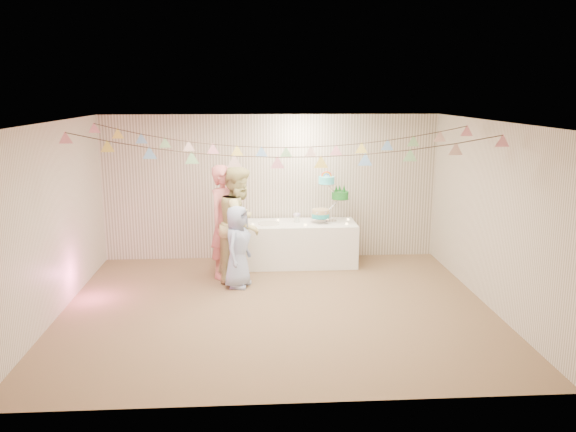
{
  "coord_description": "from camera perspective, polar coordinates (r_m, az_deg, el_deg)",
  "views": [
    {
      "loc": [
        -0.32,
        -7.46,
        3.0
      ],
      "look_at": [
        0.2,
        0.8,
        1.15
      ],
      "focal_mm": 35.0,
      "sensor_mm": 36.0,
      "label": 1
    }
  ],
  "objects": [
    {
      "name": "cake_bottom",
      "position": [
        9.8,
        3.4,
        -0.19
      ],
      "size": [
        0.31,
        0.31,
        0.15
      ],
      "primitive_type": null,
      "color": "#24A8AA",
      "rests_on": "cake_stand"
    },
    {
      "name": "front_wall",
      "position": [
        5.25,
        0.07,
        -6.27
      ],
      "size": [
        6.0,
        6.0,
        0.0
      ],
      "primitive_type": "plane",
      "color": "silver",
      "rests_on": "ground"
    },
    {
      "name": "person_adult_a",
      "position": [
        9.16,
        -6.38,
        -0.58
      ],
      "size": [
        0.75,
        0.81,
        1.85
      ],
      "primitive_type": "imported",
      "rotation": [
        0.0,
        0.0,
        0.95
      ],
      "color": "#C9696B",
      "rests_on": "floor"
    },
    {
      "name": "right_wall",
      "position": [
        8.34,
        19.94,
        0.07
      ],
      "size": [
        5.0,
        5.0,
        0.0
      ],
      "primitive_type": "plane",
      "color": "silver",
      "rests_on": "ground"
    },
    {
      "name": "bunting_front",
      "position": [
        7.3,
        -1.09,
        7.25
      ],
      "size": [
        5.6,
        0.9,
        0.36
      ],
      "primitive_type": null,
      "color": "#72A5E5",
      "rests_on": "ceiling"
    },
    {
      "name": "tealight_4",
      "position": [
        9.71,
        5.98,
        -0.77
      ],
      "size": [
        0.04,
        0.04,
        0.03
      ],
      "primitive_type": "cylinder",
      "color": "#FFD88C",
      "rests_on": "table"
    },
    {
      "name": "posy",
      "position": [
        9.81,
        0.91,
        -0.15
      ],
      "size": [
        0.15,
        0.15,
        0.17
      ],
      "primitive_type": null,
      "color": "white",
      "rests_on": "table"
    },
    {
      "name": "left_wall",
      "position": [
        8.11,
        -22.81,
        -0.5
      ],
      "size": [
        5.0,
        5.0,
        0.0
      ],
      "primitive_type": "plane",
      "color": "silver",
      "rests_on": "ground"
    },
    {
      "name": "cake_top_tier",
      "position": [
        9.73,
        3.95,
        2.96
      ],
      "size": [
        0.25,
        0.25,
        0.19
      ],
      "primitive_type": null,
      "color": "#4EEBF6",
      "rests_on": "cake_stand"
    },
    {
      "name": "tealight_3",
      "position": [
        10.03,
        2.96,
        -0.29
      ],
      "size": [
        0.04,
        0.04,
        0.03
      ],
      "primitive_type": "cylinder",
      "color": "#FFD88C",
      "rests_on": "table"
    },
    {
      "name": "tealight_2",
      "position": [
        9.58,
        1.77,
        -0.9
      ],
      "size": [
        0.04,
        0.04,
        0.03
      ],
      "primitive_type": "cylinder",
      "color": "#FFD88C",
      "rests_on": "table"
    },
    {
      "name": "tealight_0",
      "position": [
        9.61,
        -3.63,
        -0.87
      ],
      "size": [
        0.04,
        0.04,
        0.03
      ],
      "primitive_type": "cylinder",
      "color": "#FFD88C",
      "rests_on": "table"
    },
    {
      "name": "ceiling",
      "position": [
        7.48,
        -1.16,
        9.53
      ],
      "size": [
        6.0,
        6.0,
        0.0
      ],
      "primitive_type": "plane",
      "color": "white",
      "rests_on": "ground"
    },
    {
      "name": "tealight_1",
      "position": [
        9.94,
        -1.03,
        -0.4
      ],
      "size": [
        0.04,
        0.04,
        0.03
      ],
      "primitive_type": "cylinder",
      "color": "#FFD88C",
      "rests_on": "table"
    },
    {
      "name": "back_wall",
      "position": [
        10.11,
        -1.74,
        2.91
      ],
      "size": [
        6.0,
        6.0,
        0.0
      ],
      "primitive_type": "plane",
      "color": "silver",
      "rests_on": "ground"
    },
    {
      "name": "tealight_5",
      "position": [
        10.04,
        6.12,
        -0.33
      ],
      "size": [
        0.04,
        0.04,
        0.03
      ],
      "primitive_type": "cylinder",
      "color": "#FFD88C",
      "rests_on": "table"
    },
    {
      "name": "bunting_back",
      "position": [
        8.59,
        -1.47,
        8.26
      ],
      "size": [
        5.6,
        1.1,
        0.4
      ],
      "primitive_type": null,
      "color": "pink",
      "rests_on": "ceiling"
    },
    {
      "name": "person_adult_b",
      "position": [
        9.01,
        -4.9,
        -0.76
      ],
      "size": [
        0.93,
        1.06,
        1.85
      ],
      "primitive_type": "imported",
      "rotation": [
        0.0,
        0.0,
        1.28
      ],
      "color": "#CBC07D",
      "rests_on": "floor"
    },
    {
      "name": "cake_stand",
      "position": [
        9.81,
        4.26,
        1.79
      ],
      "size": [
        0.75,
        0.44,
        0.83
      ],
      "primitive_type": null,
      "color": "silver",
      "rests_on": "table"
    },
    {
      "name": "person_child",
      "position": [
        8.72,
        -5.14,
        -3.11
      ],
      "size": [
        0.6,
        0.73,
        1.29
      ],
      "primitive_type": "imported",
      "rotation": [
        0.0,
        0.0,
        1.22
      ],
      "color": "#9BACDB",
      "rests_on": "floor"
    },
    {
      "name": "cake_middle",
      "position": [
        9.93,
        5.21,
        1.55
      ],
      "size": [
        0.27,
        0.27,
        0.22
      ],
      "primitive_type": null,
      "color": "#1B7F29",
      "rests_on": "cake_stand"
    },
    {
      "name": "platter",
      "position": [
        9.71,
        -1.97,
        -0.76
      ],
      "size": [
        0.37,
        0.37,
        0.02
      ],
      "primitive_type": "cylinder",
      "color": "white",
      "rests_on": "table"
    },
    {
      "name": "floor",
      "position": [
        8.05,
        -1.08,
        -9.29
      ],
      "size": [
        6.0,
        6.0,
        0.0
      ],
      "primitive_type": "plane",
      "color": "brown",
      "rests_on": "ground"
    },
    {
      "name": "table",
      "position": [
        9.88,
        1.06,
        -2.81
      ],
      "size": [
        2.0,
        0.8,
        0.75
      ],
      "primitive_type": "cube",
      "color": "white",
      "rests_on": "floor"
    }
  ]
}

